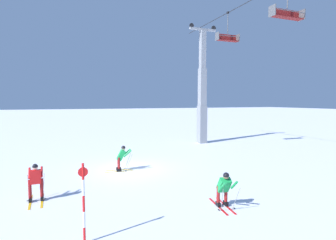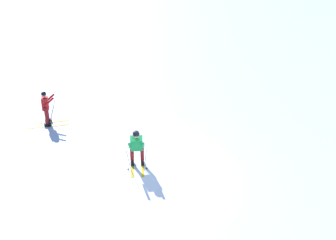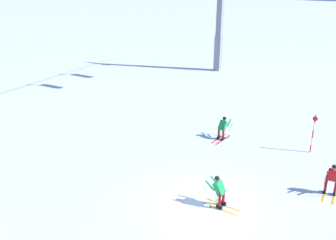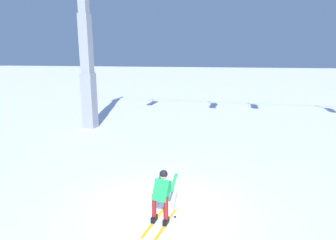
% 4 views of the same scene
% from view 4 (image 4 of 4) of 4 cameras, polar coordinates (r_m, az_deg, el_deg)
% --- Properties ---
extents(ground_plane, '(260.00, 260.00, 0.00)m').
position_cam_4_polar(ground_plane, '(9.23, -1.85, -17.64)').
color(ground_plane, white).
extents(skier_carving_main, '(0.75, 1.73, 1.63)m').
position_cam_4_polar(skier_carving_main, '(8.33, -1.22, -14.45)').
color(skier_carving_main, yellow).
rests_on(skier_carving_main, ground_plane).
extents(lift_tower_near, '(0.77, 2.84, 11.50)m').
position_cam_4_polar(lift_tower_near, '(19.32, -16.09, 12.50)').
color(lift_tower_near, gray).
rests_on(lift_tower_near, ground_plane).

